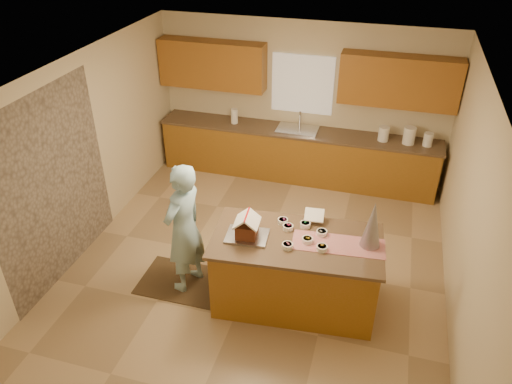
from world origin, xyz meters
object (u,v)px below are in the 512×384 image
(island_base, at_px, (295,273))
(gingerbread_house, at_px, (247,227))
(boy, at_px, (184,229))
(tinsel_tree, at_px, (373,225))

(island_base, bearing_deg, gingerbread_house, -174.81)
(boy, relative_size, gingerbread_house, 5.48)
(island_base, relative_size, tinsel_tree, 3.27)
(island_base, distance_m, tinsel_tree, 1.16)
(tinsel_tree, height_order, gingerbread_house, tinsel_tree)
(boy, distance_m, gingerbread_house, 0.86)
(boy, bearing_deg, gingerbread_house, 102.41)
(tinsel_tree, relative_size, boy, 0.33)
(tinsel_tree, bearing_deg, gingerbread_house, -170.58)
(tinsel_tree, distance_m, boy, 2.27)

